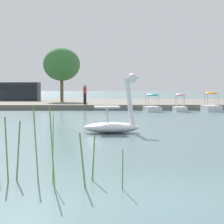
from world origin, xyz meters
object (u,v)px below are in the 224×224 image
at_px(tree_sapling_by_fence, 62,65).
at_px(person_on_path, 85,94).
at_px(pedal_boat_pink, 180,106).
at_px(pedal_boat_teal, 152,106).
at_px(parked_van, 19,91).
at_px(pedal_boat_orange, 211,106).
at_px(swan_boat, 113,122).

height_order(tree_sapling_by_fence, person_on_path, tree_sapling_by_fence).
bearing_deg(pedal_boat_pink, tree_sapling_by_fence, 136.56).
height_order(pedal_boat_teal, person_on_path, person_on_path).
distance_m(person_on_path, parked_van, 12.76).
bearing_deg(pedal_boat_orange, tree_sapling_by_fence, 142.90).
xyz_separation_m(person_on_path, parked_van, (-7.55, 10.29, 0.16)).
relative_size(swan_boat, tree_sapling_by_fence, 0.46).
bearing_deg(parked_van, pedal_boat_teal, -45.24).
height_order(pedal_boat_pink, person_on_path, person_on_path).
height_order(pedal_boat_pink, tree_sapling_by_fence, tree_sapling_by_fence).
relative_size(pedal_boat_orange, person_on_path, 1.27).
height_order(pedal_boat_teal, tree_sapling_by_fence, tree_sapling_by_fence).
relative_size(swan_boat, pedal_boat_pink, 1.42).
bearing_deg(pedal_boat_orange, pedal_boat_pink, -178.74).
xyz_separation_m(pedal_boat_teal, parked_van, (-13.05, 13.16, 1.07)).
bearing_deg(pedal_boat_pink, pedal_boat_orange, 1.26).
relative_size(tree_sapling_by_fence, parked_van, 1.24).
bearing_deg(tree_sapling_by_fence, pedal_boat_pink, -43.44).
distance_m(pedal_boat_teal, tree_sapling_by_fence, 13.24).
relative_size(tree_sapling_by_fence, person_on_path, 3.15).
relative_size(pedal_boat_orange, tree_sapling_by_fence, 0.40).
bearing_deg(pedal_boat_pink, pedal_boat_teal, 179.75).
xyz_separation_m(pedal_boat_orange, person_on_path, (-10.24, 2.82, 0.95)).
bearing_deg(tree_sapling_by_fence, parked_van, 145.52).
bearing_deg(swan_boat, pedal_boat_orange, 63.06).
bearing_deg(swan_boat, pedal_boat_pink, 70.49).
relative_size(swan_boat, person_on_path, 1.46).
xyz_separation_m(swan_boat, parked_van, (-9.50, 29.42, 1.08)).
xyz_separation_m(pedal_boat_pink, tree_sapling_by_fence, (-10.33, 9.78, 3.81)).
xyz_separation_m(tree_sapling_by_fence, parked_van, (-4.93, 3.39, -2.69)).
distance_m(pedal_boat_orange, person_on_path, 10.67).
distance_m(pedal_boat_teal, parked_van, 18.56).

